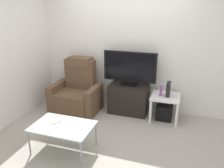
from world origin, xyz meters
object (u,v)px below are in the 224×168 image
television (130,68)px  coffee_table (63,127)px  tv_stand (129,99)px  cell_phone (57,122)px  recliner_armchair (77,93)px  subwoofer_box (164,112)px  game_console (168,89)px  book_upright (161,91)px  side_table (165,99)px

television → coffee_table: television is taller
tv_stand → coffee_table: tv_stand is taller
cell_phone → television: bearing=81.9°
recliner_armchair → subwoofer_box: (1.81, 0.13, -0.22)m
television → cell_phone: (-0.76, -1.53, -0.52)m
recliner_armchair → television: bearing=3.3°
game_console → tv_stand: bearing=175.4°
television → subwoofer_box: television is taller
television → book_upright: television is taller
subwoofer_box → game_console: 0.47m
television → subwoofer_box: (0.74, -0.09, -0.80)m
subwoofer_box → coffee_table: size_ratio=0.33×
cell_phone → coffee_table: bearing=-6.3°
tv_stand → subwoofer_box: bearing=-5.6°
recliner_armchair → cell_phone: 1.35m
side_table → book_upright: size_ratio=3.02×
recliner_armchair → subwoofer_box: bearing=-4.3°
recliner_armchair → side_table: recliner_armchair is taller
tv_stand → coffee_table: 1.70m
recliner_armchair → coffee_table: size_ratio=1.20×
recliner_armchair → game_console: recliner_armchair is taller
television → recliner_armchair: 1.23m
book_upright → coffee_table: bearing=-130.1°
side_table → cell_phone: 2.08m
tv_stand → coffee_table: bearing=-111.2°
coffee_table → cell_phone: size_ratio=6.00×
recliner_armchair → tv_stand: bearing=2.3°
television → game_console: (0.78, -0.08, -0.33)m
side_table → coffee_table: 2.03m
recliner_armchair → game_console: (1.84, 0.14, 0.25)m
television → side_table: television is taller
television → recliner_armchair: size_ratio=0.97×
subwoofer_box → book_upright: 0.44m
coffee_table → cell_phone: 0.16m
book_upright → cell_phone: size_ratio=1.19×
subwoofer_box → side_table: bearing=-104.0°
game_console → recliner_armchair: bearing=-175.7°
tv_stand → game_console: (0.78, -0.06, 0.32)m
side_table → cell_phone: side_table is taller
tv_stand → side_table: tv_stand is taller
side_table → game_console: size_ratio=2.02×
book_upright → tv_stand: bearing=171.7°
game_console → cell_phone: (-1.53, -1.45, -0.19)m
tv_stand → book_upright: size_ratio=4.37×
game_console → cell_phone: 2.12m
subwoofer_box → book_upright: size_ratio=1.69×
game_console → side_table: bearing=-164.1°
tv_stand → side_table: bearing=-5.6°
tv_stand → recliner_armchair: 1.09m
coffee_table → game_console: bearing=47.6°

